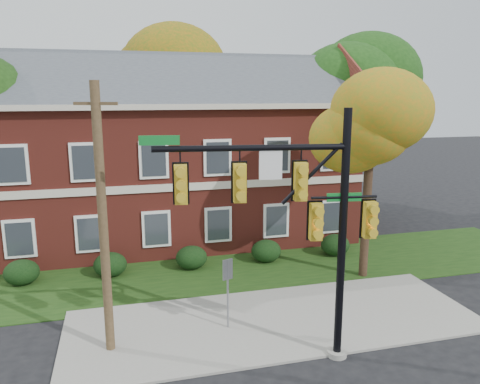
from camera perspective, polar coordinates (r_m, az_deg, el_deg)
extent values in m
plane|color=black|center=(15.87, 5.54, -17.10)|extent=(120.00, 120.00, 0.00)
cube|color=gray|center=(16.68, 4.32, -15.40)|extent=(14.00, 5.00, 0.08)
cube|color=#193811|center=(21.06, -0.16, -9.44)|extent=(30.00, 6.00, 0.04)
cube|color=maroon|center=(25.51, -7.92, 2.33)|extent=(18.00, 8.00, 7.00)
cube|color=beige|center=(25.17, -8.16, 10.49)|extent=(18.80, 8.80, 0.24)
cube|color=beige|center=(21.57, -6.63, 0.63)|extent=(18.00, 0.12, 0.35)
ellipsoid|color=black|center=(21.34, -25.08, -8.87)|extent=(1.40, 1.26, 1.05)
ellipsoid|color=black|center=(20.96, -15.55, -8.53)|extent=(1.40, 1.26, 1.05)
ellipsoid|color=black|center=(21.15, -5.94, -7.95)|extent=(1.40, 1.26, 1.05)
ellipsoid|color=black|center=(21.91, 3.21, -7.19)|extent=(1.40, 1.26, 1.05)
ellipsoid|color=black|center=(23.18, 11.52, -6.35)|extent=(1.40, 1.26, 1.05)
cylinder|color=black|center=(20.25, 15.15, -2.25)|extent=(0.36, 0.36, 5.76)
ellipsoid|color=#C76B11|center=(19.71, 15.71, 7.96)|extent=(4.25, 4.25, 3.60)
ellipsoid|color=#C76B11|center=(19.69, 17.96, 9.57)|extent=(3.50, 3.50, 3.00)
cylinder|color=black|center=(29.78, 13.38, 3.52)|extent=(0.36, 0.36, 7.04)
ellipsoid|color=#163B10|center=(29.49, 13.79, 12.01)|extent=(5.95, 5.95, 5.04)
ellipsoid|color=#163B10|center=(29.47, 15.88, 13.07)|extent=(4.90, 4.90, 4.20)
cylinder|color=black|center=(33.45, -7.89, 5.17)|extent=(0.36, 0.36, 7.68)
ellipsoid|color=#BA640F|center=(33.24, -8.13, 13.41)|extent=(6.46, 6.46, 5.47)
ellipsoid|color=#BA640F|center=(32.83, -6.34, 14.53)|extent=(5.32, 5.32, 4.56)
cylinder|color=gray|center=(15.05, 11.72, -18.68)|extent=(0.59, 0.59, 0.17)
cylinder|color=black|center=(13.60, 12.35, -5.57)|extent=(0.26, 0.26, 7.32)
cylinder|color=black|center=(12.43, 1.41, 5.40)|extent=(5.20, 0.84, 0.17)
cylinder|color=black|center=(13.30, 12.58, -0.63)|extent=(1.88, 0.33, 0.08)
cube|color=gold|center=(12.43, -7.22, 0.92)|extent=(0.50, 0.37, 1.21)
cube|color=gold|center=(12.53, -0.03, 1.10)|extent=(0.50, 0.37, 1.21)
cube|color=gold|center=(12.84, 7.39, 1.26)|extent=(0.50, 0.37, 1.21)
cube|color=silver|center=(12.58, 3.76, 3.29)|extent=(0.63, 0.12, 0.78)
cube|color=#0E6B24|center=(12.28, -9.82, 6.23)|extent=(1.04, 0.18, 0.25)
cube|color=gold|center=(13.22, 9.24, -3.60)|extent=(0.50, 0.37, 1.21)
cube|color=gold|center=(13.74, 15.54, -3.30)|extent=(0.50, 0.37, 1.21)
cube|color=#0E6B24|center=(13.30, 12.58, -0.63)|extent=(0.99, 0.17, 0.24)
cylinder|color=#43341F|center=(14.03, -16.36, -3.71)|extent=(0.35, 0.35, 8.04)
cube|color=#43341F|center=(13.55, -17.20, 10.27)|extent=(1.19, 0.55, 0.09)
cylinder|color=slate|center=(15.67, -1.50, -12.44)|extent=(0.08, 0.08, 2.44)
cube|color=slate|center=(15.33, -1.51, -9.42)|extent=(0.35, 0.15, 0.69)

